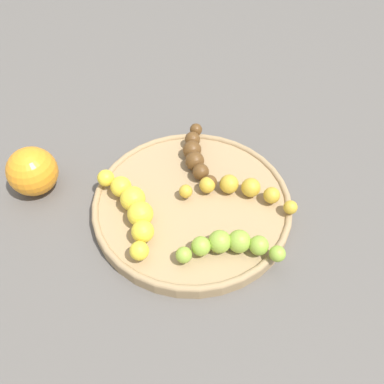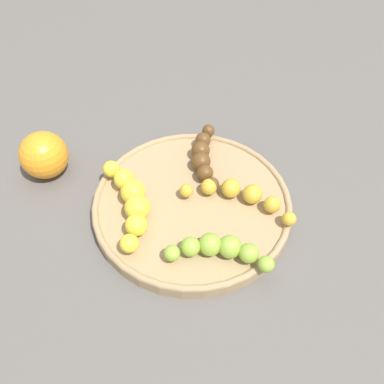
{
  "view_description": "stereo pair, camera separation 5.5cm",
  "coord_description": "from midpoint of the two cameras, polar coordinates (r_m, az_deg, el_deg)",
  "views": [
    {
      "loc": [
        -0.32,
        -0.19,
        0.47
      ],
      "look_at": [
        0.0,
        0.0,
        0.04
      ],
      "focal_mm": 36.88,
      "sensor_mm": 36.0,
      "label": 1
    },
    {
      "loc": [
        -0.29,
        -0.23,
        0.47
      ],
      "look_at": [
        0.0,
        0.0,
        0.04
      ],
      "focal_mm": 36.88,
      "sensor_mm": 36.0,
      "label": 2
    }
  ],
  "objects": [
    {
      "name": "fruit_bowl",
      "position": [
        0.59,
        -2.68,
        -1.78
      ],
      "size": [
        0.3,
        0.3,
        0.02
      ],
      "color": "#A08259",
      "rests_on": "ground_plane"
    },
    {
      "name": "banana_green",
      "position": [
        0.52,
        2.45,
        -7.86
      ],
      "size": [
        0.09,
        0.13,
        0.03
      ],
      "rotation": [
        0.0,
        0.0,
        0.54
      ],
      "color": "#8CAD38",
      "rests_on": "fruit_bowl"
    },
    {
      "name": "banana_yellow",
      "position": [
        0.56,
        -11.44,
        -2.4
      ],
      "size": [
        0.11,
        0.14,
        0.04
      ],
      "rotation": [
        0.0,
        0.0,
        5.69
      ],
      "color": "yellow",
      "rests_on": "fruit_bowl"
    },
    {
      "name": "banana_spotted",
      "position": [
        0.58,
        4.17,
        0.24
      ],
      "size": [
        0.08,
        0.16,
        0.03
      ],
      "rotation": [
        0.0,
        0.0,
        0.31
      ],
      "color": "gold",
      "rests_on": "fruit_bowl"
    },
    {
      "name": "banana_overripe",
      "position": [
        0.63,
        -1.95,
        5.24
      ],
      "size": [
        0.11,
        0.1,
        0.03
      ],
      "rotation": [
        0.0,
        0.0,
        2.27
      ],
      "color": "#593819",
      "rests_on": "fruit_bowl"
    },
    {
      "name": "orange_fruit",
      "position": [
        0.66,
        -24.35,
        2.61
      ],
      "size": [
        0.08,
        0.08,
        0.08
      ],
      "primitive_type": "sphere",
      "color": "orange",
      "rests_on": "ground_plane"
    },
    {
      "name": "ground_plane",
      "position": [
        0.6,
        -2.64,
        -2.51
      ],
      "size": [
        2.4,
        2.4,
        0.0
      ],
      "primitive_type": "plane",
      "color": "#56514C"
    }
  ]
}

